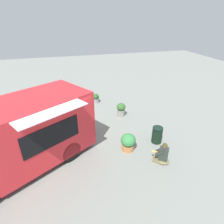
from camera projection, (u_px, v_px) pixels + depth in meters
name	position (u px, v px, depth m)	size (l,w,h in m)	color
ground_plane	(65.00, 141.00, 8.72)	(40.00, 40.00, 0.00)	gray
food_truck	(19.00, 139.00, 6.72)	(5.86, 4.70, 2.60)	red
person_customer	(163.00, 155.00, 7.34)	(0.74, 0.68, 0.91)	olive
planter_flowering_near	(128.00, 142.00, 7.98)	(0.64, 0.64, 0.77)	#C17B49
planter_flowering_far	(121.00, 109.00, 10.67)	(0.50, 0.50, 0.79)	gray
planter_flowering_side	(96.00, 98.00, 12.37)	(0.43, 0.43, 0.60)	gray
trash_bin	(157.00, 134.00, 8.47)	(0.47, 0.47, 0.81)	black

